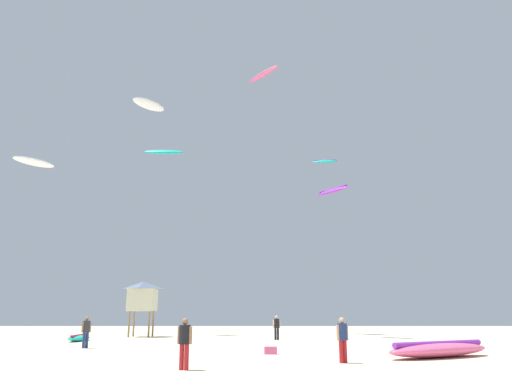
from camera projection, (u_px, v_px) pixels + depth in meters
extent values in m
cylinder|color=#B21E23|center=(182.00, 357.00, 15.99)|extent=(0.15, 0.15, 0.80)
cylinder|color=#B21E23|center=(187.00, 357.00, 15.92)|extent=(0.15, 0.15, 0.80)
cylinder|color=black|center=(186.00, 334.00, 16.12)|extent=(0.37, 0.37, 0.60)
cylinder|color=#936B4C|center=(180.00, 335.00, 16.20)|extent=(0.11, 0.11, 0.55)
cylinder|color=#936B4C|center=(191.00, 335.00, 16.03)|extent=(0.11, 0.11, 0.55)
sphere|color=#936B4C|center=(186.00, 321.00, 16.21)|extent=(0.22, 0.22, 0.22)
cylinder|color=black|center=(279.00, 334.00, 33.72)|extent=(0.15, 0.15, 0.79)
cylinder|color=black|center=(276.00, 334.00, 33.67)|extent=(0.15, 0.15, 0.79)
cylinder|color=black|center=(277.00, 323.00, 33.86)|extent=(0.36, 0.36, 0.59)
cylinder|color=beige|center=(280.00, 324.00, 33.91)|extent=(0.11, 0.11, 0.54)
cylinder|color=beige|center=(274.00, 324.00, 33.79)|extent=(0.11, 0.11, 0.54)
sphere|color=beige|center=(277.00, 317.00, 33.96)|extent=(0.21, 0.21, 0.21)
cylinder|color=#B21E23|center=(346.00, 351.00, 18.26)|extent=(0.15, 0.15, 0.80)
cylinder|color=#B21E23|center=(342.00, 352.00, 18.16)|extent=(0.15, 0.15, 0.80)
cylinder|color=navy|center=(343.00, 332.00, 18.38)|extent=(0.37, 0.37, 0.60)
cylinder|color=tan|center=(348.00, 332.00, 18.48)|extent=(0.11, 0.11, 0.55)
cylinder|color=tan|center=(339.00, 333.00, 18.26)|extent=(0.11, 0.11, 0.55)
sphere|color=tan|center=(343.00, 320.00, 18.47)|extent=(0.22, 0.22, 0.22)
cylinder|color=navy|center=(85.00, 340.00, 25.76)|extent=(0.15, 0.15, 0.79)
cylinder|color=navy|center=(88.00, 340.00, 25.90)|extent=(0.15, 0.15, 0.79)
cylinder|color=#2D2D33|center=(87.00, 326.00, 25.99)|extent=(0.36, 0.36, 0.59)
cylinder|color=#936B4C|center=(84.00, 327.00, 25.83)|extent=(0.11, 0.11, 0.55)
cylinder|color=#936B4C|center=(91.00, 327.00, 26.14)|extent=(0.11, 0.11, 0.55)
sphere|color=#936B4C|center=(88.00, 318.00, 26.09)|extent=(0.21, 0.21, 0.21)
ellipsoid|color=#19B29E|center=(80.00, 338.00, 32.27)|extent=(1.23, 3.64, 0.43)
cylinder|color=red|center=(80.00, 335.00, 32.31)|extent=(0.35, 3.30, 0.16)
ellipsoid|color=#E5598C|center=(440.00, 350.00, 20.33)|extent=(5.50, 4.07, 0.65)
cylinder|color=purple|center=(440.00, 344.00, 20.39)|extent=(4.47, 2.71, 0.24)
cylinder|color=#8C704C|center=(154.00, 324.00, 38.74)|extent=(0.14, 0.14, 1.90)
cylinder|color=#8C704C|center=(150.00, 324.00, 37.28)|extent=(0.14, 0.14, 1.90)
cylinder|color=#8C704C|center=(135.00, 324.00, 38.74)|extent=(0.14, 0.14, 1.90)
cylinder|color=#8C704C|center=(130.00, 324.00, 37.28)|extent=(0.14, 0.14, 1.90)
cube|color=beige|center=(143.00, 300.00, 38.44)|extent=(2.00, 2.00, 1.70)
pyramid|color=slate|center=(144.00, 285.00, 38.70)|extent=(2.30, 2.30, 0.55)
cube|color=#E5598C|center=(271.00, 350.00, 22.05)|extent=(0.56, 0.36, 0.32)
ellipsoid|color=#E5598C|center=(264.00, 74.00, 49.15)|extent=(3.77, 4.36, 0.95)
ellipsoid|color=purple|center=(334.00, 191.00, 39.45)|extent=(2.69, 3.23, 0.75)
cylinder|color=purple|center=(334.00, 189.00, 39.48)|extent=(1.88, 2.54, 0.14)
ellipsoid|color=white|center=(150.00, 105.00, 46.06)|extent=(3.04, 3.26, 0.88)
ellipsoid|color=white|center=(35.00, 162.00, 44.36)|extent=(3.29, 3.65, 0.67)
ellipsoid|color=#19B29E|center=(326.00, 161.00, 54.22)|extent=(2.77, 1.06, 0.67)
cylinder|color=purple|center=(326.00, 160.00, 54.25)|extent=(2.48, 0.40, 0.12)
ellipsoid|color=#19B29E|center=(165.00, 152.00, 55.39)|extent=(4.53, 1.54, 0.99)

